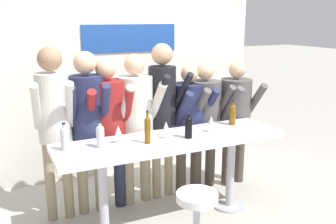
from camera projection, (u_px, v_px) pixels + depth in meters
name	position (u px, v px, depth m)	size (l,w,h in m)	color
ground_plane	(172.00, 220.00, 4.03)	(40.00, 40.00, 0.00)	#B2ADA3
back_wall	(121.00, 74.00, 5.10)	(3.97, 0.12, 2.73)	silver
tasting_table	(172.00, 151.00, 3.83)	(2.37, 0.64, 0.93)	white
bar_stool	(197.00, 216.00, 3.29)	(0.39, 0.39, 0.65)	#B2B2B7
person_far_left	(54.00, 115.00, 3.79)	(0.44, 0.58, 1.85)	gray
person_left	(88.00, 116.00, 3.93)	(0.46, 0.59, 1.79)	gray
person_center_left	(108.00, 119.00, 4.06)	(0.52, 0.61, 1.71)	#23283D
person_center	(136.00, 114.00, 4.18)	(0.48, 0.58, 1.74)	gray
person_center_right	(163.00, 103.00, 4.30)	(0.43, 0.57, 1.85)	gray
person_right	(189.00, 116.00, 4.50)	(0.49, 0.56, 1.59)	#473D33
person_far_right	(205.00, 113.00, 4.59)	(0.51, 0.58, 1.60)	#473D33
person_rightmost	(236.00, 110.00, 4.71)	(0.49, 0.56, 1.61)	#473D33
wine_bottle_0	(189.00, 126.00, 3.77)	(0.08, 0.08, 0.26)	black
wine_bottle_1	(65.00, 137.00, 3.42)	(0.08, 0.08, 0.26)	#B7BCC1
wine_bottle_2	(100.00, 135.00, 3.50)	(0.08, 0.08, 0.25)	#B7BCC1
wine_bottle_3	(148.00, 129.00, 3.61)	(0.06, 0.06, 0.33)	brown
wine_bottle_4	(233.00, 114.00, 4.24)	(0.07, 0.07, 0.28)	brown
wine_glass_0	(166.00, 126.00, 3.76)	(0.07, 0.07, 0.18)	silver
wine_glass_1	(118.00, 131.00, 3.61)	(0.07, 0.07, 0.18)	silver
wine_glass_2	(211.00, 121.00, 3.97)	(0.07, 0.07, 0.18)	silver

